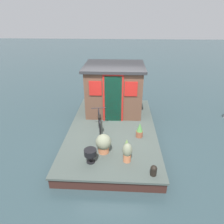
{
  "coord_description": "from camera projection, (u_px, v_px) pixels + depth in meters",
  "views": [
    {
      "loc": [
        -6.1,
        -0.32,
        3.97
      ],
      "look_at": [
        -0.2,
        0.0,
        1.07
      ],
      "focal_mm": 32.45,
      "sensor_mm": 36.0,
      "label": 1
    }
  ],
  "objects": [
    {
      "name": "potted_plant_succulent",
      "position": [
        127.0,
        152.0,
        5.34
      ],
      "size": [
        0.26,
        0.26,
        0.56
      ],
      "color": "#C6754C",
      "rests_on": "houseboat_deck"
    },
    {
      "name": "houseboat_deck",
      "position": [
        112.0,
        132.0,
        7.15
      ],
      "size": [
        5.05,
        2.96,
        0.37
      ],
      "color": "#424C47",
      "rests_on": "ground_plane"
    },
    {
      "name": "ground_plane",
      "position": [
        112.0,
        136.0,
        7.23
      ],
      "size": [
        60.0,
        60.0,
        0.0
      ],
      "primitive_type": "plane",
      "color": "#2D4247"
    },
    {
      "name": "houseboat_cabin",
      "position": [
        114.0,
        88.0,
        7.92
      ],
      "size": [
        2.0,
        2.25,
        1.86
      ],
      "color": "brown",
      "rests_on": "houseboat_deck"
    },
    {
      "name": "potted_plant_lavender",
      "position": [
        140.0,
        130.0,
        6.45
      ],
      "size": [
        0.22,
        0.22,
        0.49
      ],
      "color": "#935138",
      "rests_on": "houseboat_deck"
    },
    {
      "name": "potted_plant_basil",
      "position": [
        127.0,
        145.0,
        5.81
      ],
      "size": [
        0.17,
        0.17,
        0.38
      ],
      "color": "#C6754C",
      "rests_on": "houseboat_deck"
    },
    {
      "name": "potted_plant_ivy",
      "position": [
        103.0,
        143.0,
        5.69
      ],
      "size": [
        0.44,
        0.44,
        0.57
      ],
      "color": "#C6754C",
      "rests_on": "houseboat_deck"
    },
    {
      "name": "charcoal_grill",
      "position": [
        90.0,
        153.0,
        5.31
      ],
      "size": [
        0.33,
        0.33,
        0.4
      ],
      "color": "black",
      "rests_on": "houseboat_deck"
    },
    {
      "name": "bicycle",
      "position": [
        100.0,
        125.0,
        6.53
      ],
      "size": [
        1.6,
        0.5,
        0.77
      ],
      "color": "black",
      "rests_on": "houseboat_deck"
    },
    {
      "name": "mooring_bollard",
      "position": [
        154.0,
        170.0,
        4.94
      ],
      "size": [
        0.17,
        0.17,
        0.28
      ],
      "color": "black",
      "rests_on": "houseboat_deck"
    }
  ]
}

